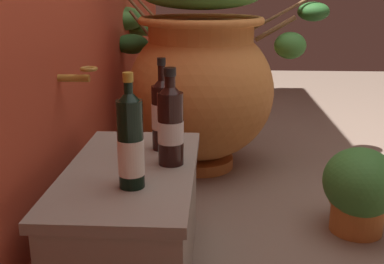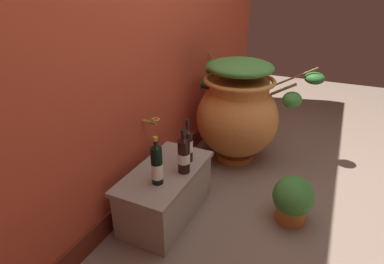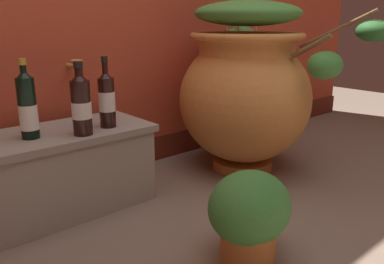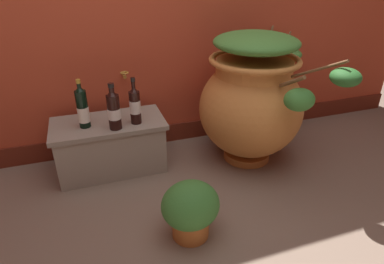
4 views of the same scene
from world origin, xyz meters
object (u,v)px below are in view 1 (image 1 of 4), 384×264
Objects in this scene: wine_bottle_left at (171,122)px; wine_bottle_middle at (162,112)px; terracotta_urn at (200,76)px; potted_shrub at (360,189)px; wine_bottle_right at (130,141)px.

wine_bottle_middle is (0.14, 0.04, -0.00)m from wine_bottle_left.
terracotta_urn is 3.74× the size of potted_shrub.
wine_bottle_middle is at bearing 16.55° from wine_bottle_left.
wine_bottle_left is 0.20m from wine_bottle_right.
terracotta_urn is 0.79m from wine_bottle_middle.
wine_bottle_right reaches higher than potted_shrub.
terracotta_urn is at bearing -3.29° from wine_bottle_left.
wine_bottle_middle is (-0.78, 0.09, 0.02)m from terracotta_urn.
terracotta_urn is 0.92m from wine_bottle_left.
terracotta_urn reaches higher than wine_bottle_right.
wine_bottle_right reaches higher than wine_bottle_middle.
terracotta_urn reaches higher than potted_shrub.
wine_bottle_left is at bearing 176.71° from terracotta_urn.
potted_shrub is at bearing -136.90° from terracotta_urn.
wine_bottle_right is at bearing 120.87° from potted_shrub.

